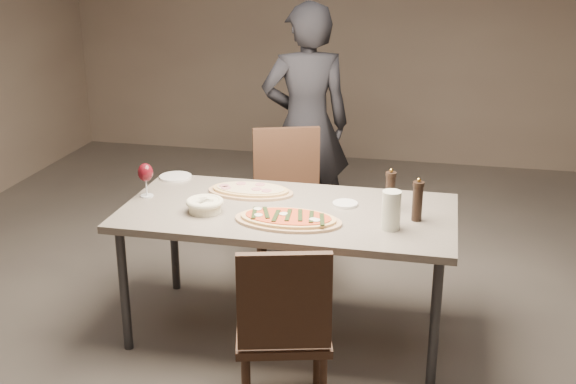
% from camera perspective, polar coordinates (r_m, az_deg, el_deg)
% --- Properties ---
extents(room, '(7.00, 7.00, 7.00)m').
position_cam_1_polar(room, '(3.73, -0.00, 7.98)').
color(room, '#5B554F').
rests_on(room, ground).
extents(dining_table, '(1.80, 0.90, 0.75)m').
position_cam_1_polar(dining_table, '(3.93, -0.00, -2.16)').
color(dining_table, slate).
rests_on(dining_table, ground).
extents(zucchini_pizza, '(0.56, 0.31, 0.05)m').
position_cam_1_polar(zucchini_pizza, '(3.74, 0.01, -2.15)').
color(zucchini_pizza, tan).
rests_on(zucchini_pizza, dining_table).
extents(ham_pizza, '(0.50, 0.28, 0.04)m').
position_cam_1_polar(ham_pizza, '(4.16, -2.98, 0.12)').
color(ham_pizza, tan).
rests_on(ham_pizza, dining_table).
extents(bread_basket, '(0.20, 0.20, 0.07)m').
position_cam_1_polar(bread_basket, '(3.89, -6.59, -0.98)').
color(bread_basket, beige).
rests_on(bread_basket, dining_table).
extents(oil_dish, '(0.14, 0.14, 0.02)m').
position_cam_1_polar(oil_dish, '(3.98, 4.53, -0.94)').
color(oil_dish, white).
rests_on(oil_dish, dining_table).
extents(pepper_mill_left, '(0.06, 0.06, 0.23)m').
position_cam_1_polar(pepper_mill_left, '(3.94, 8.08, 0.20)').
color(pepper_mill_left, black).
rests_on(pepper_mill_left, dining_table).
extents(pepper_mill_right, '(0.06, 0.06, 0.23)m').
position_cam_1_polar(pepper_mill_right, '(3.79, 10.19, -0.66)').
color(pepper_mill_right, black).
rests_on(pepper_mill_right, dining_table).
extents(carafe, '(0.10, 0.10, 0.20)m').
position_cam_1_polar(carafe, '(3.66, 8.15, -1.44)').
color(carafe, silver).
rests_on(carafe, dining_table).
extents(wine_glass, '(0.09, 0.09, 0.20)m').
position_cam_1_polar(wine_glass, '(4.14, -11.20, 1.44)').
color(wine_glass, silver).
rests_on(wine_glass, dining_table).
extents(side_plate, '(0.20, 0.20, 0.01)m').
position_cam_1_polar(side_plate, '(4.47, -8.88, 1.20)').
color(side_plate, white).
rests_on(side_plate, dining_table).
extents(chair_near, '(0.52, 0.52, 0.90)m').
position_cam_1_polar(chair_near, '(3.29, -0.36, -10.39)').
color(chair_near, '#3E271A').
rests_on(chair_near, ground).
extents(chair_far, '(0.59, 0.59, 0.97)m').
position_cam_1_polar(chair_far, '(4.72, 0.03, -0.29)').
color(chair_far, '#3E271A').
rests_on(chair_far, ground).
extents(diner, '(0.74, 0.60, 1.74)m').
position_cam_1_polar(diner, '(5.18, 1.45, 5.29)').
color(diner, black).
rests_on(diner, ground).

